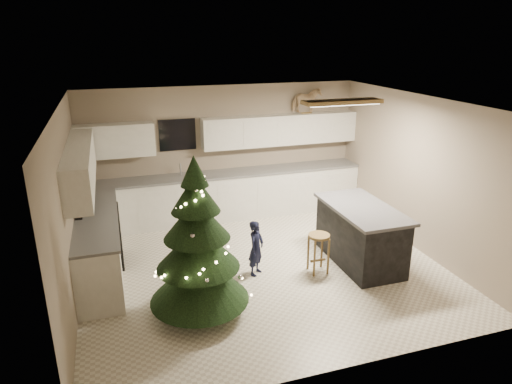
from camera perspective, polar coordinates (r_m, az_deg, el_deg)
ground_plane at (r=7.40m, az=0.84°, el=-9.30°), size 5.50×5.50×0.00m
room_shell at (r=6.75m, az=1.09°, el=3.90°), size 5.52×5.02×2.61m
cabinetry at (r=8.37m, az=-8.68°, el=-0.36°), size 5.50×3.20×2.00m
island at (r=7.54m, az=12.90°, el=-5.17°), size 0.90×1.70×0.95m
bar_stool at (r=7.11m, az=7.85°, el=-6.44°), size 0.33×0.33×0.63m
christmas_tree at (r=5.93m, az=-7.28°, el=-7.41°), size 1.36×1.31×2.17m
toddler at (r=7.00m, az=0.01°, el=-7.01°), size 0.37×0.38×0.88m
rocking_horse at (r=9.37m, az=6.33°, el=11.32°), size 0.58×0.28×0.50m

